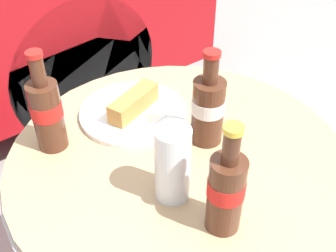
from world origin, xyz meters
TOP-DOWN VIEW (x-y plane):
  - bistro_table at (0.00, 0.00)m, footprint 0.73×0.73m
  - cola_bottle_left at (0.08, 0.00)m, footprint 0.07×0.07m
  - cola_bottle_right at (-0.05, -0.19)m, footprint 0.06×0.06m
  - cola_bottle_center at (-0.19, 0.18)m, footprint 0.06×0.06m
  - drinking_glass at (-0.08, -0.08)m, footprint 0.07×0.07m
  - lunch_plate_near at (-0.00, 0.17)m, footprint 0.25×0.25m

SIDE VIEW (x-z plane):
  - bistro_table at x=0.00m, z-range 0.18..0.94m
  - lunch_plate_near at x=0.00m, z-range 0.75..0.81m
  - drinking_glass at x=-0.08m, z-range 0.76..0.91m
  - cola_bottle_left at x=0.08m, z-range 0.74..0.95m
  - cola_bottle_right at x=-0.05m, z-range 0.74..0.96m
  - cola_bottle_center at x=-0.19m, z-range 0.74..0.96m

